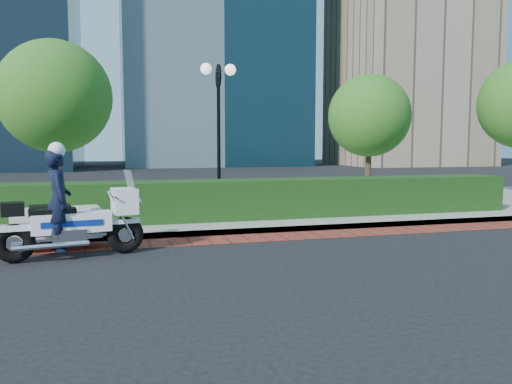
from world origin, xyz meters
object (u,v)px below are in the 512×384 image
object	(u,v)px
tree_c	(369,116)
tree_b	(55,97)
lamppost	(219,113)
police_motorcycle	(64,217)

from	to	relation	value
tree_c	tree_b	bearing A→B (deg)	180.00
lamppost	tree_c	size ratio (longest dim) A/B	0.98
tree_b	tree_c	world-z (taller)	tree_b
tree_c	police_motorcycle	xyz separation A→B (m)	(-9.34, -5.61, -2.33)
tree_b	police_motorcycle	xyz separation A→B (m)	(0.66, -5.61, -2.71)
tree_c	police_motorcycle	bearing A→B (deg)	-149.01
lamppost	tree_c	bearing A→B (deg)	13.30
lamppost	tree_b	size ratio (longest dim) A/B	0.86
lamppost	tree_b	world-z (taller)	tree_b
lamppost	tree_b	xyz separation A→B (m)	(-4.50, 1.30, 0.48)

